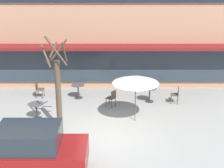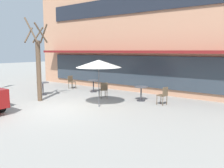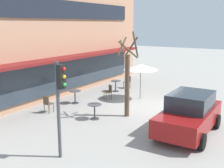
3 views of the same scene
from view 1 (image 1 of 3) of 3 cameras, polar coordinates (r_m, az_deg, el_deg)
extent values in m
plane|color=#9E9B93|center=(14.63, -0.50, -8.67)|extent=(80.00, 80.00, 0.00)
cube|color=tan|center=(23.12, -0.35, 11.71)|extent=(17.49, 8.00, 7.57)
cube|color=maroon|center=(18.86, -0.40, 6.12)|extent=(14.87, 1.10, 0.16)
cube|color=#2D3842|center=(19.64, -0.39, 3.04)|extent=(13.99, 0.10, 1.90)
cylinder|color=#333338|center=(16.57, -12.36, -5.57)|extent=(0.44, 0.44, 0.03)
cylinder|color=#333338|center=(16.43, -12.45, -4.41)|extent=(0.07, 0.07, 0.70)
cylinder|color=#4C4C51|center=(16.29, -12.54, -3.24)|extent=(0.70, 0.70, 0.03)
cylinder|color=#333338|center=(18.67, -5.67, -2.28)|extent=(0.44, 0.44, 0.03)
cylinder|color=#333338|center=(18.54, -5.70, -1.24)|extent=(0.07, 0.07, 0.70)
cylinder|color=#4C4C51|center=(18.41, -5.74, -0.17)|extent=(0.70, 0.70, 0.03)
cylinder|color=#333338|center=(18.21, 6.17, -2.87)|extent=(0.44, 0.44, 0.03)
cylinder|color=#333338|center=(18.08, 6.21, -1.80)|extent=(0.07, 0.07, 0.70)
cylinder|color=#4C4C51|center=(17.95, 6.25, -0.72)|extent=(0.70, 0.70, 0.03)
cylinder|color=#4C4C51|center=(15.58, 3.84, -2.44)|extent=(0.04, 0.04, 2.20)
cone|color=silver|center=(15.26, 3.92, 0.78)|extent=(2.10, 2.10, 0.35)
cylinder|color=brown|center=(17.39, -1.05, -3.12)|extent=(0.04, 0.04, 0.45)
cylinder|color=brown|center=(17.65, -0.43, -2.77)|extent=(0.04, 0.04, 0.45)
cylinder|color=brown|center=(17.21, -0.12, -3.36)|extent=(0.04, 0.04, 0.45)
cylinder|color=brown|center=(17.47, 0.50, -3.00)|extent=(0.04, 0.04, 0.45)
cube|color=brown|center=(17.34, -0.28, -2.32)|extent=(0.55, 0.55, 0.04)
cube|color=brown|center=(17.16, 0.22, -1.76)|extent=(0.25, 0.36, 0.40)
cylinder|color=brown|center=(19.11, -11.27, -1.39)|extent=(0.04, 0.04, 0.45)
cylinder|color=brown|center=(18.80, -11.50, -1.75)|extent=(0.04, 0.04, 0.45)
cylinder|color=brown|center=(19.19, -12.26, -1.37)|extent=(0.04, 0.04, 0.45)
cylinder|color=brown|center=(18.88, -12.51, -1.73)|extent=(0.04, 0.04, 0.45)
cube|color=brown|center=(18.91, -11.93, -0.86)|extent=(0.42, 0.42, 0.04)
cube|color=brown|center=(18.88, -12.51, -0.23)|extent=(0.06, 0.40, 0.40)
cylinder|color=brown|center=(17.98, 9.74, -2.63)|extent=(0.04, 0.04, 0.45)
cylinder|color=brown|center=(18.30, 9.73, -2.23)|extent=(0.04, 0.04, 0.45)
cylinder|color=brown|center=(18.00, 10.82, -2.68)|extent=(0.04, 0.04, 0.45)
cylinder|color=brown|center=(18.31, 10.79, -2.28)|extent=(0.04, 0.04, 0.45)
cube|color=brown|center=(18.06, 10.32, -1.73)|extent=(0.45, 0.45, 0.04)
cube|color=brown|center=(17.99, 10.93, -1.11)|extent=(0.10, 0.40, 0.40)
cube|color=maroon|center=(12.28, -14.20, -11.51)|extent=(4.20, 1.81, 0.76)
cube|color=#232B33|center=(11.90, -13.78, -8.56)|extent=(2.10, 1.60, 0.68)
cylinder|color=black|center=(12.99, -7.44, -11.14)|extent=(0.64, 0.22, 0.64)
cylinder|color=brown|center=(14.73, -8.93, -2.04)|extent=(0.24, 0.24, 3.12)
cylinder|color=brown|center=(14.07, -7.98, 5.28)|extent=(0.13, 0.75, 0.99)
cylinder|color=brown|center=(14.48, -8.94, 5.57)|extent=(0.78, 0.18, 0.96)
cylinder|color=brown|center=(14.37, -9.99, 5.14)|extent=(0.46, 0.50, 0.83)
cylinder|color=brown|center=(14.01, -11.03, 4.67)|extent=(0.57, 0.86, 0.83)
cylinder|color=brown|center=(13.73, -9.37, 5.42)|extent=(0.86, 0.21, 1.26)
camera|label=2|loc=(11.07, 48.56, -10.38)|focal=38.00mm
camera|label=3|loc=(16.07, -62.65, 0.63)|focal=45.00mm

